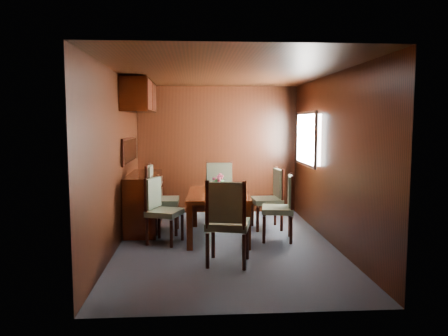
{
  "coord_description": "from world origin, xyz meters",
  "views": [
    {
      "loc": [
        -0.43,
        -6.01,
        1.72
      ],
      "look_at": [
        0.0,
        0.39,
        1.05
      ],
      "focal_mm": 35.0,
      "sensor_mm": 36.0,
      "label": 1
    }
  ],
  "objects": [
    {
      "name": "ground",
      "position": [
        0.0,
        0.0,
        0.0
      ],
      "size": [
        4.5,
        4.5,
        0.0
      ],
      "primitive_type": "plane",
      "color": "#363E4A",
      "rests_on": "ground"
    },
    {
      "name": "chair_foot",
      "position": [
        -0.01,
        1.48,
        0.57
      ],
      "size": [
        0.52,
        0.5,
        1.04
      ],
      "rotation": [
        0.0,
        0.0,
        3.07
      ],
      "color": "black",
      "rests_on": "ground"
    },
    {
      "name": "flower_centerpiece",
      "position": [
        -0.05,
        0.81,
        0.79
      ],
      "size": [
        0.24,
        0.24,
        0.24
      ],
      "color": "#C84D3D",
      "rests_on": "dining_table"
    },
    {
      "name": "room_shell",
      "position": [
        -0.1,
        0.33,
        1.63
      ],
      "size": [
        3.06,
        4.52,
        2.41
      ],
      "color": "black",
      "rests_on": "ground"
    },
    {
      "name": "chair_left_near",
      "position": [
        -0.93,
        0.18,
        0.53
      ],
      "size": [
        0.56,
        0.58,
        0.95
      ],
      "rotation": [
        0.0,
        0.0,
        -1.94
      ],
      "color": "black",
      "rests_on": "ground"
    },
    {
      "name": "chair_right_far",
      "position": [
        0.81,
        0.91,
        0.55
      ],
      "size": [
        0.48,
        0.5,
        0.99
      ],
      "rotation": [
        0.0,
        0.0,
        1.64
      ],
      "color": "black",
      "rests_on": "ground"
    },
    {
      "name": "chair_head",
      "position": [
        -0.05,
        -0.91,
        0.58
      ],
      "size": [
        0.59,
        0.57,
        1.05
      ],
      "rotation": [
        0.0,
        0.0,
        -0.21
      ],
      "color": "black",
      "rests_on": "ground"
    },
    {
      "name": "chair_left_far",
      "position": [
        -1.01,
        0.75,
        0.6
      ],
      "size": [
        0.49,
        0.51,
        1.07
      ],
      "rotation": [
        0.0,
        0.0,
        -1.58
      ],
      "color": "black",
      "rests_on": "ground"
    },
    {
      "name": "dining_table",
      "position": [
        -0.08,
        0.42,
        0.58
      ],
      "size": [
        0.97,
        1.49,
        0.68
      ],
      "rotation": [
        0.0,
        0.0,
        -0.05
      ],
      "color": "#391307",
      "rests_on": "ground"
    },
    {
      "name": "chair_right_near",
      "position": [
        0.84,
        0.19,
        0.54
      ],
      "size": [
        0.52,
        0.53,
        0.98
      ],
      "rotation": [
        0.0,
        0.0,
        1.4
      ],
      "color": "black",
      "rests_on": "ground"
    },
    {
      "name": "sideboard",
      "position": [
        -1.25,
        1.0,
        0.45
      ],
      "size": [
        0.48,
        1.4,
        0.9
      ],
      "primitive_type": "cube",
      "color": "#391307",
      "rests_on": "ground"
    }
  ]
}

